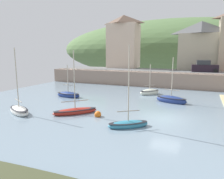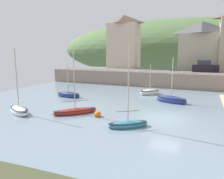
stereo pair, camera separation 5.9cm
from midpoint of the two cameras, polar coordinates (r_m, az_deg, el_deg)
quay_seawall at (r=36.01m, az=18.70°, el=2.57°), size 48.00×9.40×2.40m
hillside_backdrop at (r=73.82m, az=16.85°, el=10.24°), size 80.00×44.00×18.75m
waterfront_building_left at (r=46.15m, az=3.21°, el=12.75°), size 6.43×4.87×10.86m
waterfront_building_centre at (r=43.38m, az=22.72°, el=10.87°), size 7.94×4.42×8.84m
rowboat_small_beached at (r=21.83m, az=-23.53°, el=-5.11°), size 3.58×2.63×6.24m
sailboat_tall_mast at (r=20.26m, az=-9.76°, el=-5.67°), size 3.73×3.79×5.98m
fishing_boat_green at (r=29.31m, az=10.11°, el=-0.70°), size 2.85×2.99×4.28m
sailboat_blue_trim at (r=16.53m, az=4.38°, el=-9.11°), size 3.19×2.76×6.35m
sailboat_far_left at (r=27.87m, az=-11.54°, el=-1.37°), size 3.48×1.54×4.29m
motorboat_with_cabin at (r=25.18m, az=15.63°, el=-2.64°), size 3.74×2.09×5.32m
parked_car_near_slipway at (r=38.93m, az=23.58°, el=5.52°), size 4.25×2.11×1.95m
mooring_buoy at (r=19.14m, az=-3.76°, el=-6.67°), size 0.61×0.61×0.61m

